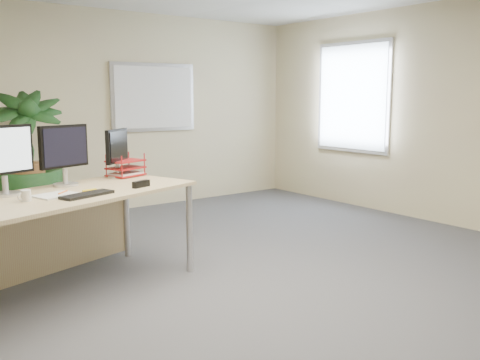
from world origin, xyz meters
TOP-DOWN VIEW (x-y plane):
  - floor at (0.00, 0.00)m, footprint 8.00×8.00m
  - back_wall at (0.00, 4.00)m, footprint 7.00×0.04m
  - whiteboard at (1.20, 3.97)m, footprint 1.30×0.04m
  - window at (3.47, 2.30)m, footprint 0.04×1.30m
  - desk at (-1.11, 1.33)m, footprint 2.33×1.53m
  - floor_plant at (-0.77, 3.31)m, footprint 1.04×1.04m
  - monitor_left at (-1.44, 1.41)m, footprint 0.47×0.22m
  - monitor_right at (-0.93, 1.57)m, footprint 0.45×0.21m
  - monitor_dark at (-0.37, 1.75)m, footprint 0.33×0.29m
  - keyboard at (-0.96, 1.01)m, footprint 0.44×0.26m
  - coffee_mug at (-1.39, 1.08)m, footprint 0.11×0.07m
  - spiral_notebook at (-1.14, 1.16)m, footprint 0.35×0.30m
  - orange_pen at (-1.08, 1.19)m, footprint 0.11×0.12m
  - yellow_highlighter at (-0.86, 1.21)m, footprint 0.12×0.03m
  - letter_tray at (-0.29, 1.75)m, footprint 0.37×0.32m
  - stapler at (-0.46, 1.12)m, footprint 0.17×0.09m

SIDE VIEW (x-z plane):
  - floor at x=0.00m, z-range 0.00..0.00m
  - desk at x=-1.11m, z-range 0.24..1.06m
  - floor_plant at x=-0.77m, z-range 0.00..1.50m
  - spiral_notebook at x=-1.14m, z-range 0.83..0.84m
  - yellow_highlighter at x=-0.86m, z-range 0.83..0.84m
  - keyboard at x=-0.96m, z-range 0.83..0.85m
  - orange_pen at x=-1.08m, z-range 0.84..0.85m
  - stapler at x=-0.46m, z-range 0.83..0.88m
  - coffee_mug at x=-1.39m, z-range 0.83..0.91m
  - letter_tray at x=-0.29m, z-range 0.82..0.97m
  - monitor_dark at x=-0.37m, z-range 0.86..1.31m
  - monitor_right at x=-0.93m, z-range 0.86..1.37m
  - monitor_left at x=-1.44m, z-range 0.87..1.40m
  - back_wall at x=0.00m, z-range 0.00..2.70m
  - whiteboard at x=1.20m, z-range 1.07..2.02m
  - window at x=3.47m, z-range 0.77..2.33m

